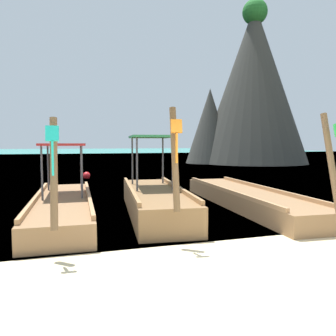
% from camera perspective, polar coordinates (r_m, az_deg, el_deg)
% --- Properties ---
extents(ground, '(120.00, 120.00, 0.00)m').
position_cam_1_polar(ground, '(4.86, 14.11, -18.24)').
color(ground, beige).
extents(sea_water, '(120.00, 120.00, 0.00)m').
position_cam_1_polar(sea_water, '(65.66, -15.27, 2.47)').
color(sea_water, '#2DB29E').
rests_on(sea_water, ground).
extents(longtail_boat_turquoise_ribbon, '(1.55, 6.23, 2.29)m').
position_cam_1_polar(longtail_boat_turquoise_ribbon, '(8.79, -17.61, -6.06)').
color(longtail_boat_turquoise_ribbon, olive).
rests_on(longtail_boat_turquoise_ribbon, ground).
extents(longtail_boat_orange_ribbon, '(1.92, 5.51, 2.53)m').
position_cam_1_polar(longtail_boat_orange_ribbon, '(8.74, -2.35, -5.45)').
color(longtail_boat_orange_ribbon, brown).
rests_on(longtail_boat_orange_ribbon, ground).
extents(longtail_boat_green_ribbon, '(1.83, 7.18, 2.45)m').
position_cam_1_polar(longtail_boat_green_ribbon, '(10.00, 13.37, -5.09)').
color(longtail_boat_green_ribbon, olive).
rests_on(longtail_boat_green_ribbon, ground).
extents(karst_rock, '(11.31, 10.13, 15.20)m').
position_cam_1_polar(karst_rock, '(32.99, 13.92, 13.28)').
color(karst_rock, '#383833').
rests_on(karst_rock, ground).
extents(mooring_buoy_near, '(0.38, 0.38, 0.38)m').
position_cam_1_polar(mooring_buoy_near, '(17.65, -13.86, -1.27)').
color(mooring_buoy_near, red).
rests_on(mooring_buoy_near, sea_water).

